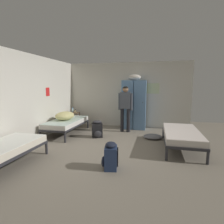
# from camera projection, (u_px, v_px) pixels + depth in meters

# --- Properties ---
(ground_plane) EXTENTS (8.86, 8.86, 0.00)m
(ground_plane) POSITION_uv_depth(u_px,v_px,m) (110.00, 149.00, 4.75)
(ground_plane) COLOR gray
(room_backdrop) EXTENTS (4.88, 5.60, 2.56)m
(room_backdrop) POSITION_uv_depth(u_px,v_px,m) (83.00, 97.00, 6.12)
(room_backdrop) COLOR beige
(room_backdrop) RESTS_ON ground_plane
(locker_bank) EXTENTS (0.90, 0.55, 2.07)m
(locker_bank) POSITION_uv_depth(u_px,v_px,m) (134.00, 104.00, 6.92)
(locker_bank) COLOR #5B84B2
(locker_bank) RESTS_ON ground_plane
(shelf_unit) EXTENTS (0.38, 0.30, 0.57)m
(shelf_unit) POSITION_uv_depth(u_px,v_px,m) (74.00, 118.00, 7.41)
(shelf_unit) COLOR #99704C
(shelf_unit) RESTS_ON ground_plane
(bed_left_rear) EXTENTS (0.90, 1.90, 0.49)m
(bed_left_rear) POSITION_uv_depth(u_px,v_px,m) (67.00, 123.00, 6.24)
(bed_left_rear) COLOR #28282D
(bed_left_rear) RESTS_ON ground_plane
(bed_right) EXTENTS (0.90, 1.90, 0.49)m
(bed_right) POSITION_uv_depth(u_px,v_px,m) (182.00, 134.00, 4.76)
(bed_right) COLOR #28282D
(bed_right) RESTS_ON ground_plane
(bed_left_front) EXTENTS (0.90, 1.90, 0.49)m
(bed_left_front) POSITION_uv_depth(u_px,v_px,m) (0.00, 151.00, 3.58)
(bed_left_front) COLOR #28282D
(bed_left_front) RESTS_ON ground_plane
(bedding_heap) EXTENTS (0.60, 0.76, 0.28)m
(bedding_heap) POSITION_uv_depth(u_px,v_px,m) (65.00, 116.00, 6.19)
(bedding_heap) COLOR #D1C67F
(bedding_heap) RESTS_ON bed_left_rear
(person_traveler) EXTENTS (0.52, 0.21, 1.63)m
(person_traveler) POSITION_uv_depth(u_px,v_px,m) (125.00, 105.00, 6.41)
(person_traveler) COLOR black
(person_traveler) RESTS_ON ground_plane
(water_bottle) EXTENTS (0.06, 0.06, 0.19)m
(water_bottle) POSITION_uv_depth(u_px,v_px,m) (73.00, 110.00, 7.40)
(water_bottle) COLOR #B2DBEA
(water_bottle) RESTS_ON shelf_unit
(lotion_bottle) EXTENTS (0.05, 0.05, 0.14)m
(lotion_bottle) POSITION_uv_depth(u_px,v_px,m) (75.00, 111.00, 7.31)
(lotion_bottle) COLOR beige
(lotion_bottle) RESTS_ON shelf_unit
(backpack_black) EXTENTS (0.39, 0.40, 0.55)m
(backpack_black) POSITION_uv_depth(u_px,v_px,m) (97.00, 129.00, 5.81)
(backpack_black) COLOR black
(backpack_black) RESTS_ON ground_plane
(backpack_navy) EXTENTS (0.37, 0.36, 0.55)m
(backpack_navy) POSITION_uv_depth(u_px,v_px,m) (110.00, 156.00, 3.60)
(backpack_navy) COLOR navy
(backpack_navy) RESTS_ON ground_plane
(clothes_pile_grey) EXTENTS (0.58, 0.51, 0.13)m
(clothes_pile_grey) POSITION_uv_depth(u_px,v_px,m) (153.00, 136.00, 5.70)
(clothes_pile_grey) COLOR slate
(clothes_pile_grey) RESTS_ON ground_plane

